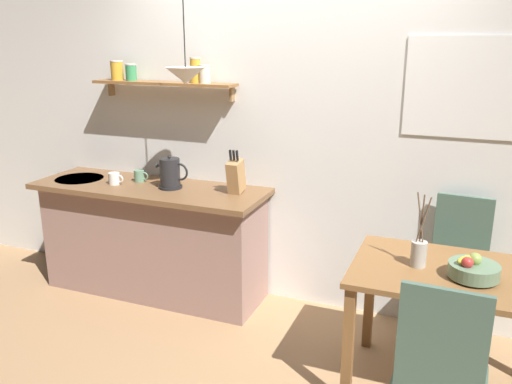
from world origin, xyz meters
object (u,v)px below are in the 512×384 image
Objects in this scene: electric_kettle at (170,174)px; coffee_mug_by_sink at (115,179)px; dining_chair_near at (439,376)px; twig_vase at (419,252)px; knife_block at (236,176)px; dining_table at (446,290)px; coffee_mug_spare at (140,176)px; dining_chair_far at (457,266)px; pendant_lamp at (186,75)px; fruit_bowl at (473,269)px.

electric_kettle is 0.47m from coffee_mug_by_sink.
dining_chair_near is 0.76m from twig_vase.
knife_block is at bearing 7.05° from coffee_mug_by_sink.
dining_table is at bearing 1.15° from twig_vase.
twig_vase is at bearing -10.25° from coffee_mug_by_sink.
coffee_mug_spare is (-2.34, 1.24, 0.38)m from dining_chair_near.
twig_vase is 2.34m from coffee_mug_by_sink.
pendant_lamp is at bearing -171.89° from dining_chair_far.
twig_vase is 1.87m from pendant_lamp.
pendant_lamp is at bearing 169.20° from dining_table.
knife_block is at bearing 159.75° from fruit_bowl.
coffee_mug_spare is at bearing 165.91° from fruit_bowl.
electric_kettle is (-1.84, 0.48, 0.16)m from twig_vase.
pendant_lamp is (-1.78, 1.03, 1.18)m from dining_chair_near.
twig_vase is 0.74× the size of pendant_lamp.
dining_chair_far is 8.14× the size of coffee_mug_spare.
pendant_lamp is (-1.61, 0.34, 0.89)m from twig_vase.
dining_chair_near is (0.01, -0.69, -0.09)m from dining_table.
knife_block reaches higher than dining_chair_far.
twig_vase is (-0.17, 0.69, 0.29)m from dining_chair_near.
twig_vase is 3.35× the size of coffee_mug_by_sink.
coffee_mug_by_sink reaches higher than fruit_bowl.
electric_kettle is 2.12× the size of coffee_mug_by_sink.
twig_vase is 1.45m from knife_block.
knife_block is 0.84m from coffee_mug_spare.
fruit_bowl is at bearing -28.12° from dining_table.
dining_chair_near is 8.20× the size of coffee_mug_by_sink.
electric_kettle is at bearing 165.69° from fruit_bowl.
dining_chair_far is at bearing 96.28° from fruit_bowl.
fruit_bowl is at bearing -14.31° from electric_kettle.
dining_chair_far is at bearing 4.18° from coffee_mug_by_sink.
electric_kettle reaches higher than coffee_mug_by_sink.
knife_block is 0.79m from pendant_lamp.
dining_chair_far is at bearing 3.27° from electric_kettle.
dining_chair_far reaches higher than dining_table.
dining_chair_near reaches higher than coffee_mug_spare.
dining_chair_near is 1.03× the size of dining_chair_far.
dining_chair_near is 0.69m from fruit_bowl.
dining_table is 8.21× the size of coffee_mug_by_sink.
pendant_lamp reaches higher than dining_chair_near.
dining_table is at bearing -94.45° from dining_chair_far.
pendant_lamp is (0.70, -0.08, 0.80)m from coffee_mug_by_sink.
fruit_bowl is at bearing 80.28° from dining_chair_near.
coffee_mug_by_sink is (-0.97, -0.12, -0.09)m from knife_block.
electric_kettle is at bearing 8.22° from coffee_mug_by_sink.
dining_chair_far is 2.18m from pendant_lamp.
dining_chair_far is at bearing 85.55° from dining_table.
twig_vase reaches higher than dining_chair_far.
dining_chair_near is at bearing -91.54° from dining_chair_far.
electric_kettle is (-2.01, 0.48, 0.36)m from dining_table.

